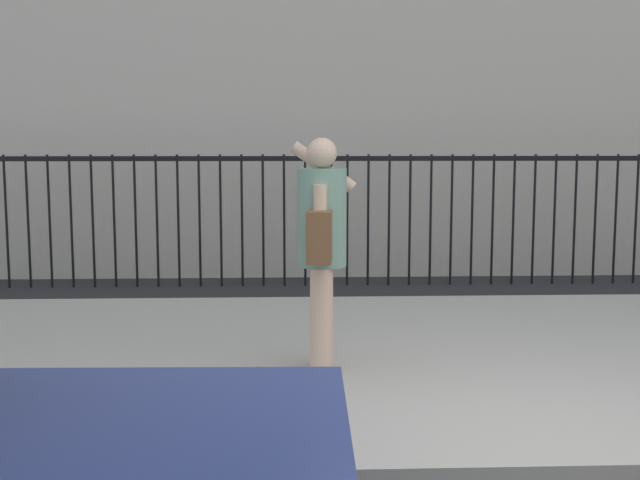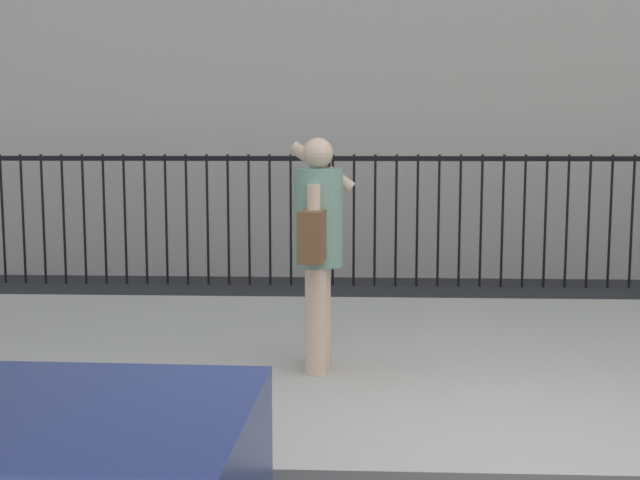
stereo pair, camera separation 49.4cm
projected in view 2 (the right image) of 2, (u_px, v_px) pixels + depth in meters
name	position (u px, v px, depth m)	size (l,w,h in m)	color
sidewalk	(470.00, 364.00, 6.00)	(28.00, 4.40, 0.15)	#B2ADA3
iron_fence	(428.00, 203.00, 9.55)	(12.03, 0.04, 1.60)	black
pedestrian_on_phone	(317.00, 238.00, 5.44)	(0.48, 0.67, 1.62)	beige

